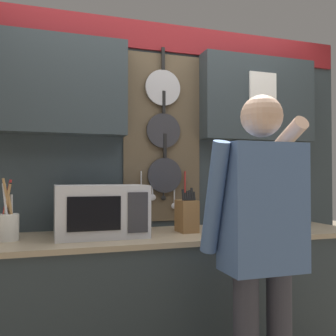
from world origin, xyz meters
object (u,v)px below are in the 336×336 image
at_px(knife_block, 187,215).
at_px(person, 261,234).
at_px(microwave, 101,211).
at_px(utensil_crock, 8,224).

xyz_separation_m(knife_block, person, (0.13, -0.66, -0.03)).
relative_size(microwave, utensil_crock, 1.52).
height_order(knife_block, utensil_crock, utensil_crock).
distance_m(microwave, utensil_crock, 0.51).
relative_size(knife_block, utensil_crock, 0.82).
height_order(utensil_crock, person, person).
distance_m(microwave, person, 0.94).
relative_size(utensil_crock, person, 0.21).
bearing_deg(person, knife_block, 101.30).
bearing_deg(knife_block, microwave, -179.94).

